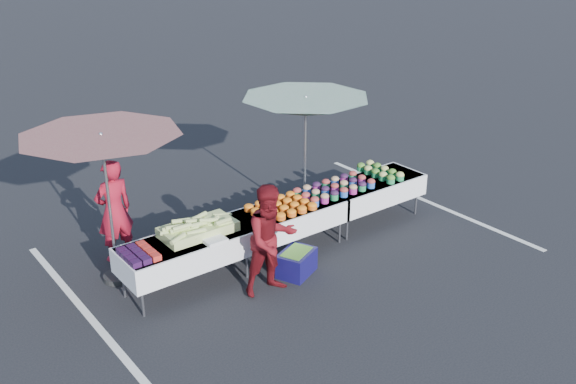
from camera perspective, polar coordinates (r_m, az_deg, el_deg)
ground at (r=10.17m, az=-0.00°, el=-5.19°), size 80.00×80.00×0.00m
stripe_left at (r=8.88m, az=-16.93°, el=-10.93°), size 0.10×5.00×0.00m
stripe_right at (r=12.19m, az=12.02°, el=-0.71°), size 0.10×5.00×0.00m
table_left at (r=9.04m, az=-9.12°, el=-5.17°), size 1.86×0.81×0.75m
table_center at (r=9.91m, az=-0.00°, el=-2.22°), size 1.86×0.81×0.75m
table_right at (r=11.00m, az=7.46°, el=0.25°), size 1.86×0.81×0.75m
berry_punnets at (r=8.63m, az=-13.14°, el=-5.40°), size 0.40×0.54×0.08m
corn_pile at (r=9.06m, az=-8.01°, el=-3.21°), size 1.16×0.57×0.26m
plastic_bags at (r=8.85m, az=-6.55°, el=-4.28°), size 0.30×0.25×0.05m
carrot_bowls at (r=9.73m, az=-0.67°, el=-1.31°), size 0.95×0.69×0.11m
potato_cups at (r=10.36m, az=4.17°, el=0.40°), size 1.34×0.58×0.16m
bean_baskets at (r=11.14m, az=8.19°, el=1.83°), size 0.36×0.86×0.15m
vendor at (r=9.93m, az=-15.20°, el=-1.62°), size 0.62×0.44×1.61m
customer at (r=8.75m, az=-1.50°, el=-4.28°), size 0.84×0.69×1.60m
umbrella_left at (r=8.89m, az=-16.17°, el=3.84°), size 2.43×2.43×2.24m
umbrella_right at (r=10.58m, az=1.57°, el=7.52°), size 2.71×2.71×2.18m
storage_bin at (r=9.45m, az=0.76°, el=-6.25°), size 0.69×0.61×0.37m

